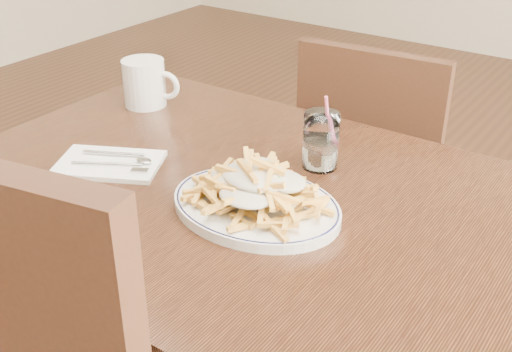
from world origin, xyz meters
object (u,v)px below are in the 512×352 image
Objects in this scene: table at (249,227)px; water_glass at (321,144)px; fries_plate at (256,206)px; loaded_fries at (256,182)px; coffee_mug at (145,83)px; chair_far at (375,169)px.

water_glass reaches higher than table.
fries_plate is 0.22m from water_glass.
loaded_fries is 1.77× the size of coffee_mug.
coffee_mug is at bearing 152.95° from loaded_fries.
coffee_mug is (-0.50, 0.25, 0.05)m from fries_plate.
table is at bearing -110.23° from water_glass.
coffee_mug reaches higher than chair_far.
water_glass is (0.01, 0.21, 0.04)m from fries_plate.
water_glass is at bearing 88.16° from loaded_fries.
coffee_mug reaches higher than fries_plate.
chair_far is at bearing 97.49° from loaded_fries.
water_glass is 1.09× the size of coffee_mug.
coffee_mug is at bearing 152.95° from fries_plate.
table is 0.71m from chair_far.
table is 0.15m from loaded_fries.
loaded_fries reaches higher than table.
loaded_fries is at bearing -43.99° from table.
table is at bearing -86.31° from chair_far.
fries_plate is 1.32× the size of loaded_fries.
loaded_fries is at bearing -91.84° from water_glass.
loaded_fries reaches higher than fries_plate.
loaded_fries is (0.05, -0.05, 0.14)m from table.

